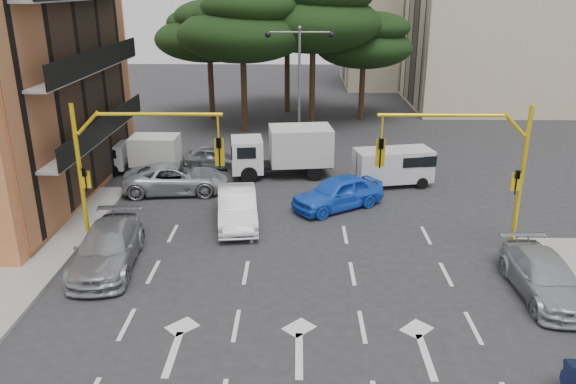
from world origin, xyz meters
name	(u,v)px	position (x,y,z in m)	size (l,w,h in m)	color
ground	(299,273)	(0.00, 0.00, 0.00)	(120.00, 120.00, 0.00)	#28282B
median_strip	(299,153)	(0.00, 16.00, 0.07)	(1.40, 6.00, 0.15)	gray
apartment_beige_far	(422,4)	(12.95, 44.00, 8.35)	(16.20, 12.15, 16.70)	beige
pine_left_near	(243,25)	(-3.94, 21.96, 7.60)	(9.15, 9.15, 10.23)	#382616
pine_center	(314,13)	(1.06, 23.96, 8.30)	(9.98, 9.98, 11.16)	#382616
pine_left_far	(209,31)	(-6.94, 25.96, 6.91)	(8.32, 8.32, 9.30)	#382616
pine_right	(365,40)	(5.06, 25.96, 6.22)	(7.49, 7.49, 8.37)	#382616
pine_back	(288,19)	(-0.94, 28.96, 7.60)	(9.15, 9.15, 10.23)	#382616
signal_mast_right	(477,160)	(6.80, 1.99, 3.88)	(5.79, 0.37, 6.00)	yellow
signal_mast_left	(124,158)	(-6.80, 1.99, 3.88)	(5.79, 0.37, 6.00)	yellow
street_lamp_center	(299,68)	(0.00, 16.00, 5.43)	(4.16, 0.36, 7.77)	slate
car_white_hatch	(237,207)	(-2.78, 4.68, 0.79)	(1.68, 4.82, 1.59)	white
car_blue_compact	(338,193)	(1.87, 6.63, 0.79)	(1.87, 4.65, 1.58)	blue
car_silver_wagon	(107,248)	(-7.30, 0.44, 0.77)	(2.16, 5.32, 1.54)	#95969C
car_silver_cross_a	(176,178)	(-6.39, 8.73, 0.75)	(2.48, 5.39, 1.50)	#ADB1B6
car_silver_cross_b	(214,157)	(-5.00, 13.00, 0.63)	(1.48, 3.69, 1.26)	gray
car_silver_parked	(545,277)	(8.48, -1.41, 0.70)	(1.95, 4.80, 1.39)	#A1A5A9
van_white	(393,167)	(5.03, 10.05, 1.01)	(1.83, 4.05, 2.03)	silver
box_truck_a	(142,154)	(-9.00, 11.98, 1.09)	(1.85, 4.42, 2.17)	white
box_truck_b	(282,152)	(-0.93, 11.55, 1.40)	(2.38, 5.68, 2.79)	white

